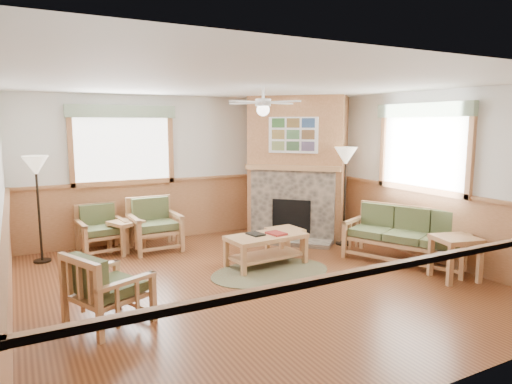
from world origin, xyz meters
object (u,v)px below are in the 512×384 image
floor_lamp_right (345,196)px  sofa (407,236)px  coffee_table (266,250)px  armchair_left (109,287)px  end_table_chairs (126,237)px  end_table_sofa (455,258)px  floor_lamp_left (39,209)px  footstool (285,242)px  armchair_back_right (155,225)px  armchair_back_left (101,229)px

floor_lamp_right → sofa: bearing=-83.1°
coffee_table → floor_lamp_right: bearing=8.4°
armchair_left → end_table_chairs: armchair_left is taller
end_table_sofa → floor_lamp_left: floor_lamp_left is taller
sofa → end_table_chairs: sofa is taller
footstool → end_table_sofa: bearing=-56.4°
floor_lamp_left → coffee_table: bearing=-30.9°
armchair_back_right → floor_lamp_right: 3.41m
sofa → footstool: 1.96m
floor_lamp_left → floor_lamp_right: floor_lamp_right is taller
armchair_back_left → end_table_sofa: armchair_back_left is taller
footstool → armchair_left: bearing=-156.2°
armchair_back_right → footstool: (1.85, -1.31, -0.23)m
armchair_back_left → floor_lamp_right: (3.99, -1.53, 0.49)m
footstool → floor_lamp_right: bearing=2.5°
floor_lamp_left → footstool: bearing=-22.0°
armchair_back_right → floor_lamp_left: size_ratio=0.53×
footstool → floor_lamp_right: (1.29, 0.06, 0.67)m
sofa → armchair_left: (-4.57, -0.08, -0.02)m
end_table_sofa → floor_lamp_left: size_ratio=0.36×
armchair_back_right → end_table_sofa: bearing=-47.4°
floor_lamp_left → floor_lamp_right: 5.14m
armchair_left → footstool: bearing=-89.7°
coffee_table → end_table_sofa: (2.03, -1.82, 0.07)m
sofa → armchair_back_left: sofa is taller
sofa → end_table_sofa: bearing=-25.0°
floor_lamp_left → armchair_back_left: bearing=7.1°
floor_lamp_left → floor_lamp_right: bearing=-16.0°
end_table_chairs → floor_lamp_right: floor_lamp_right is taller
armchair_back_right → footstool: bearing=-36.2°
armchair_back_right → footstool: armchair_back_right is taller
coffee_table → armchair_left: bearing=-163.1°
coffee_table → end_table_chairs: bearing=130.1°
sofa → coffee_table: bearing=-139.5°
end_table_sofa → floor_lamp_right: size_ratio=0.35×
armchair_back_right → end_table_sofa: size_ratio=1.45×
armchair_back_right → armchair_left: armchair_back_right is taller
armchair_left → end_table_sofa: 4.65m
armchair_back_right → coffee_table: (1.28, -1.69, -0.20)m
armchair_left → floor_lamp_left: floor_lamp_left is taller
armchair_back_left → floor_lamp_right: floor_lamp_right is taller
end_table_sofa → floor_lamp_left: bearing=144.3°
sofa → end_table_sofa: (0.00, -0.90, -0.12)m
armchair_back_right → coffee_table: armchair_back_right is taller
sofa → floor_lamp_left: bearing=-143.4°
armchair_back_left → armchair_back_right: 0.90m
sofa → footstool: bearing=-156.6°
armchair_back_left → footstool: 3.14m
sofa → coffee_table: size_ratio=1.54×
armchair_back_left → footstool: bearing=-35.3°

